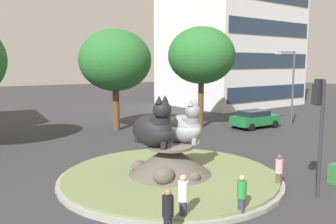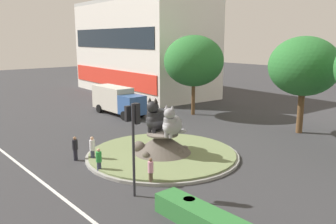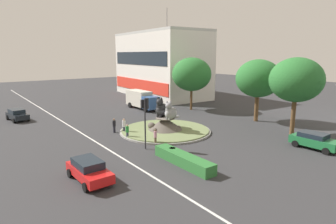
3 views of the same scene
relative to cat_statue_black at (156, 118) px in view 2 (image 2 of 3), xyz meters
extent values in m
plane|color=#333335|center=(0.80, -0.09, -2.55)|extent=(160.00, 160.00, 0.00)
cube|color=silver|center=(0.80, -8.23, -2.55)|extent=(112.00, 0.20, 0.01)
cylinder|color=gray|center=(0.80, -0.09, -2.46)|extent=(10.54, 10.54, 0.18)
cylinder|color=#707F51|center=(0.80, -0.09, -2.31)|extent=(10.12, 10.12, 0.12)
cone|color=#564F47|center=(0.80, -0.09, -1.57)|extent=(3.95, 3.95, 1.37)
cylinder|color=#564F47|center=(0.80, -0.09, -0.94)|extent=(2.17, 2.17, 0.12)
ellipsoid|color=#564F47|center=(2.08, 0.29, -2.01)|extent=(0.61, 0.62, 0.49)
ellipsoid|color=#564F47|center=(1.66, 1.19, -2.05)|extent=(0.52, 0.55, 0.41)
ellipsoid|color=#564F47|center=(-0.41, 0.77, -1.96)|extent=(0.75, 0.58, 0.60)
ellipsoid|color=#564F47|center=(-0.26, -1.33, -1.87)|extent=(0.97, 0.80, 0.78)
ellipsoid|color=#564F47|center=(1.05, -1.75, -2.03)|extent=(0.57, 0.41, 0.46)
ellipsoid|color=black|center=(-0.05, 0.10, -0.12)|extent=(2.05, 2.45, 1.52)
cylinder|color=black|center=(0.11, -0.28, 0.05)|extent=(1.30, 1.30, 0.95)
sphere|color=black|center=(0.17, -0.42, 0.88)|extent=(0.84, 0.84, 0.84)
torus|color=black|center=(-0.07, 1.02, -0.73)|extent=(1.11, 1.11, 0.19)
cone|color=black|center=(0.38, -0.33, 1.36)|extent=(0.45, 0.45, 0.34)
cone|color=black|center=(-0.04, -0.51, 1.36)|extent=(0.45, 0.45, 0.34)
cylinder|color=black|center=(0.41, -0.53, -0.69)|extent=(0.27, 0.27, 0.38)
cylinder|color=black|center=(0.09, -0.67, -0.69)|extent=(0.27, 0.27, 0.38)
ellipsoid|color=gray|center=(1.66, 0.06, -0.20)|extent=(1.90, 2.21, 1.36)
cylinder|color=gray|center=(1.82, -0.27, -0.05)|extent=(1.19, 1.19, 0.85)
sphere|color=gray|center=(1.88, -0.39, 0.69)|extent=(0.75, 0.75, 0.75)
torus|color=gray|center=(1.60, 0.89, -0.75)|extent=(0.96, 0.96, 0.17)
cone|color=gray|center=(2.07, -0.30, 1.13)|extent=(0.41, 0.41, 0.31)
cone|color=gray|center=(1.70, -0.49, 1.13)|extent=(0.41, 0.41, 0.31)
cylinder|color=gray|center=(2.10, -0.48, -0.71)|extent=(0.24, 0.24, 0.34)
cylinder|color=gray|center=(1.82, -0.62, -0.71)|extent=(0.24, 0.24, 0.34)
cylinder|color=#2D2D33|center=(4.76, -5.28, -0.11)|extent=(0.14, 0.14, 4.88)
cube|color=black|center=(4.76, -5.06, 1.80)|extent=(0.32, 0.24, 1.05)
sphere|color=red|center=(4.76, -4.98, 2.12)|extent=(0.18, 0.18, 0.18)
sphere|color=#392706|center=(4.76, -4.98, 1.80)|extent=(0.18, 0.18, 0.18)
sphere|color=black|center=(4.76, -4.98, 1.49)|extent=(0.18, 0.18, 0.18)
cube|color=black|center=(4.31, -5.28, 1.75)|extent=(0.20, 0.28, 0.80)
cube|color=silver|center=(-24.30, 16.74, 3.96)|extent=(24.23, 11.84, 13.02)
cube|color=red|center=(-24.62, 11.48, 0.05)|extent=(22.66, 1.50, 2.34)
cube|color=#19232D|center=(-24.62, 11.50, 5.52)|extent=(21.71, 1.40, 2.60)
cube|color=#B2B2AD|center=(-24.30, 16.74, 10.72)|extent=(24.23, 11.84, 0.50)
cylinder|color=brown|center=(-7.74, 11.28, -0.94)|extent=(0.38, 0.38, 3.23)
ellipsoid|color=#286B2D|center=(-7.74, 11.28, 3.19)|extent=(6.27, 6.27, 5.33)
cylinder|color=brown|center=(3.65, 12.98, -0.85)|extent=(0.53, 0.53, 3.41)
ellipsoid|color=#286B2D|center=(3.65, 12.98, 3.21)|extent=(5.86, 5.86, 4.99)
cylinder|color=black|center=(-2.35, -5.06, -2.17)|extent=(0.28, 0.28, 0.76)
cylinder|color=black|center=(-2.35, -5.06, -1.46)|extent=(0.37, 0.37, 0.66)
sphere|color=#936B4C|center=(-2.35, -5.06, -1.01)|extent=(0.22, 0.22, 0.22)
cylinder|color=#33384C|center=(0.75, -5.05, -2.19)|extent=(0.26, 0.26, 0.73)
cylinder|color=#288C38|center=(0.75, -5.05, -1.51)|extent=(0.35, 0.35, 0.63)
sphere|color=tan|center=(0.75, -5.05, -1.09)|extent=(0.21, 0.21, 0.21)
cylinder|color=brown|center=(4.16, -3.74, -2.19)|extent=(0.24, 0.24, 0.73)
cylinder|color=pink|center=(4.16, -3.74, -1.51)|extent=(0.32, 0.32, 0.63)
sphere|color=brown|center=(4.16, -3.74, -1.09)|extent=(0.21, 0.21, 0.21)
cylinder|color=#33384C|center=(-1.30, -4.35, -2.15)|extent=(0.27, 0.27, 0.81)
cylinder|color=silver|center=(-1.30, -4.35, -1.40)|extent=(0.36, 0.36, 0.70)
sphere|color=tan|center=(-1.30, -4.35, -0.93)|extent=(0.23, 0.23, 0.23)
cube|color=#335693|center=(-10.39, 5.20, -1.14)|extent=(2.23, 2.13, 1.93)
cube|color=beige|center=(-14.10, 5.20, -0.86)|extent=(5.20, 2.13, 2.49)
cylinder|color=black|center=(-10.31, 6.26, -2.10)|extent=(0.90, 0.30, 0.90)
cylinder|color=black|center=(-10.31, 4.13, -2.10)|extent=(0.90, 0.30, 0.90)
cylinder|color=black|center=(-15.21, 6.26, -2.10)|extent=(0.90, 0.30, 0.90)
cylinder|color=black|center=(-15.21, 4.13, -2.10)|extent=(0.90, 0.30, 0.90)
cylinder|color=#2D4233|center=(8.21, -4.68, -2.10)|extent=(0.56, 0.56, 0.90)
camera|label=1|loc=(-7.86, -14.10, 2.95)|focal=38.11mm
camera|label=2|loc=(18.96, -15.16, 5.46)|focal=38.02mm
camera|label=3|loc=(27.09, -19.06, 6.30)|focal=30.68mm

